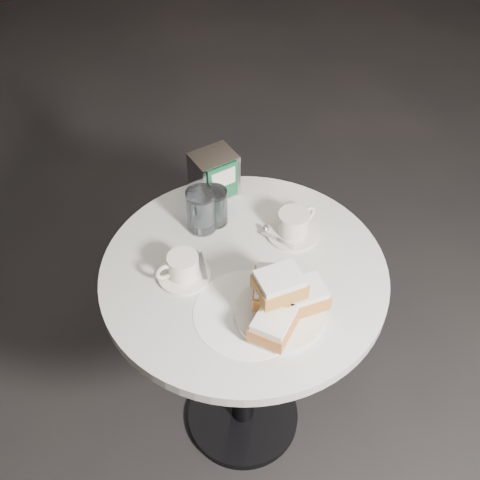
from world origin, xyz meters
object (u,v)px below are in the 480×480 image
(coffee_cup_left, at_px, (183,268))
(water_glass_left, at_px, (201,211))
(cafe_table, at_px, (244,318))
(coffee_cup_right, at_px, (294,225))
(water_glass_right, at_px, (215,207))
(napkin_dispenser, at_px, (214,175))
(beignet_plate, at_px, (282,302))

(coffee_cup_left, height_order, water_glass_left, water_glass_left)
(cafe_table, bearing_deg, water_glass_left, 98.29)
(coffee_cup_right, height_order, water_glass_right, water_glass_right)
(napkin_dispenser, bearing_deg, beignet_plate, -100.74)
(coffee_cup_left, height_order, water_glass_right, water_glass_right)
(water_glass_left, xyz_separation_m, water_glass_right, (0.04, 0.00, -0.01))
(coffee_cup_right, distance_m, water_glass_right, 0.21)
(water_glass_left, distance_m, water_glass_right, 0.04)
(cafe_table, relative_size, water_glass_right, 7.20)
(water_glass_right, distance_m, napkin_dispenser, 0.11)
(cafe_table, xyz_separation_m, napkin_dispenser, (0.06, 0.28, 0.26))
(beignet_plate, height_order, water_glass_right, beignet_plate)
(water_glass_right, xyz_separation_m, napkin_dispenser, (0.05, 0.10, 0.02))
(cafe_table, height_order, napkin_dispenser, napkin_dispenser)
(water_glass_left, distance_m, napkin_dispenser, 0.13)
(beignet_plate, height_order, water_glass_left, beignet_plate)
(coffee_cup_left, xyz_separation_m, water_glass_right, (0.15, 0.13, 0.02))
(water_glass_right, bearing_deg, coffee_cup_right, -41.07)
(water_glass_left, bearing_deg, coffee_cup_right, -33.66)
(water_glass_right, bearing_deg, cafe_table, -94.56)
(coffee_cup_right, bearing_deg, beignet_plate, -138.64)
(water_glass_right, bearing_deg, beignet_plate, -91.11)
(beignet_plate, bearing_deg, coffee_cup_left, 124.60)
(cafe_table, distance_m, coffee_cup_right, 0.29)
(water_glass_right, bearing_deg, coffee_cup_left, -138.64)
(coffee_cup_left, distance_m, napkin_dispenser, 0.31)
(coffee_cup_right, xyz_separation_m, water_glass_left, (-0.20, 0.13, 0.03))
(cafe_table, height_order, water_glass_right, water_glass_right)
(water_glass_left, bearing_deg, water_glass_right, 6.42)
(beignet_plate, xyz_separation_m, coffee_cup_left, (-0.15, 0.21, -0.02))
(beignet_plate, bearing_deg, coffee_cup_right, 52.48)
(beignet_plate, height_order, napkin_dispenser, beignet_plate)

